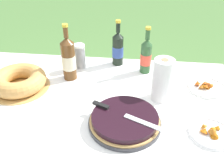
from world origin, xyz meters
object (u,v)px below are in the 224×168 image
at_px(cider_bottle_amber, 69,59).
at_px(paper_towel_roll, 162,80).
at_px(berry_tart, 125,120).
at_px(bundt_cake, 19,81).
at_px(cup_stack, 80,57).
at_px(snack_plate_right, 207,87).
at_px(serving_knife, 120,113).
at_px(snack_plate_near, 211,133).
at_px(cider_bottle_green, 146,56).
at_px(juice_bottle_red, 118,48).

height_order(cider_bottle_amber, paper_towel_roll, cider_bottle_amber).
xyz_separation_m(berry_tart, bundt_cake, (-0.65, 0.25, 0.02)).
relative_size(bundt_cake, paper_towel_roll, 1.43).
distance_m(bundt_cake, cup_stack, 0.41).
height_order(snack_plate_right, paper_towel_roll, paper_towel_roll).
relative_size(bundt_cake, snack_plate_right, 1.54).
height_order(serving_knife, snack_plate_near, serving_knife).
bearing_deg(bundt_cake, cider_bottle_green, 20.24).
bearing_deg(cider_bottle_amber, cider_bottle_green, 15.65).
height_order(cup_stack, snack_plate_near, cup_stack).
bearing_deg(bundt_cake, paper_towel_roll, -0.72).
bearing_deg(berry_tart, serving_knife, 154.91).
xyz_separation_m(berry_tart, snack_plate_near, (0.41, -0.02, -0.02)).
bearing_deg(cider_bottle_amber, paper_towel_roll, -15.29).
xyz_separation_m(snack_plate_right, paper_towel_roll, (-0.28, -0.12, 0.11)).
relative_size(bundt_cake, cider_bottle_green, 1.13).
bearing_deg(serving_knife, juice_bottle_red, 121.32).
xyz_separation_m(berry_tart, cider_bottle_amber, (-0.37, 0.40, 0.11)).
bearing_deg(cider_bottle_green, cider_bottle_amber, -164.35).
height_order(bundt_cake, juice_bottle_red, juice_bottle_red).
distance_m(bundt_cake, paper_towel_roll, 0.83).
bearing_deg(serving_knife, cider_bottle_green, 101.63).
height_order(serving_knife, cider_bottle_amber, cider_bottle_amber).
height_order(cup_stack, cider_bottle_amber, cider_bottle_amber).
xyz_separation_m(cider_bottle_amber, juice_bottle_red, (0.28, 0.22, -0.02)).
relative_size(cup_stack, cider_bottle_amber, 0.49).
height_order(bundt_cake, cider_bottle_green, cider_bottle_green).
height_order(berry_tart, cider_bottle_amber, cider_bottle_amber).
distance_m(cider_bottle_green, paper_towel_roll, 0.30).
bearing_deg(snack_plate_right, berry_tart, -141.88).
relative_size(cider_bottle_green, juice_bottle_red, 0.99).
distance_m(bundt_cake, snack_plate_right, 1.12).
relative_size(cup_stack, paper_towel_roll, 0.72).
bearing_deg(cup_stack, serving_knife, -58.81).
height_order(juice_bottle_red, snack_plate_right, juice_bottle_red).
height_order(berry_tart, snack_plate_near, berry_tart).
distance_m(serving_knife, juice_bottle_red, 0.61).
xyz_separation_m(berry_tart, juice_bottle_red, (-0.09, 0.62, 0.09)).
bearing_deg(cider_bottle_green, snack_plate_near, -60.60).
xyz_separation_m(juice_bottle_red, snack_plate_near, (0.50, -0.64, -0.11)).
xyz_separation_m(cider_bottle_green, snack_plate_near, (0.31, -0.55, -0.11)).
bearing_deg(paper_towel_roll, serving_knife, -132.48).
relative_size(cider_bottle_green, paper_towel_roll, 1.26).
bearing_deg(berry_tart, snack_plate_near, -3.46).
bearing_deg(paper_towel_roll, cider_bottle_amber, 164.71).
relative_size(berry_tart, cup_stack, 2.04).
height_order(snack_plate_near, paper_towel_roll, paper_towel_roll).
bearing_deg(snack_plate_near, paper_towel_roll, 129.87).
xyz_separation_m(serving_knife, cup_stack, (-0.31, 0.51, 0.02)).
relative_size(cider_bottle_amber, snack_plate_right, 1.57).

